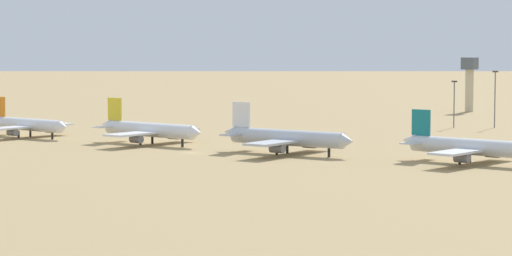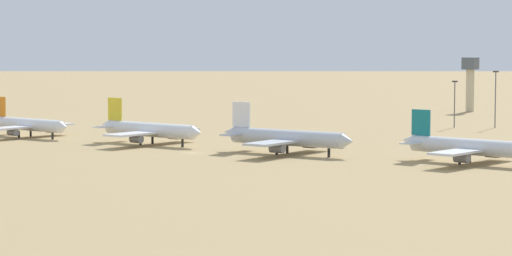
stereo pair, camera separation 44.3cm
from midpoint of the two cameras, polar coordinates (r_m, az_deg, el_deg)
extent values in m
plane|color=tan|center=(276.78, -3.28, -1.28)|extent=(4000.00, 4000.00, 0.00)
pyramid|color=slate|center=(1448.96, 4.65, 5.59)|extent=(236.33, 169.08, 111.30)
cylinder|color=white|center=(326.96, -11.61, 0.18)|extent=(28.68, 5.79, 3.56)
cone|color=white|center=(315.11, -9.83, 0.05)|extent=(2.93, 3.58, 3.38)
cube|color=orange|center=(336.41, -12.96, 1.07)|extent=(4.65, 0.81, 5.79)
cube|color=white|center=(338.87, -12.47, 0.38)|extent=(3.32, 6.26, 0.32)
cube|color=white|center=(326.31, -11.51, 0.08)|extent=(8.27, 28.87, 0.50)
cylinder|color=slate|center=(329.96, -10.51, -0.07)|extent=(3.35, 2.20, 1.96)
cylinder|color=slate|center=(321.55, -12.33, -0.22)|extent=(3.35, 2.20, 1.96)
cylinder|color=black|center=(318.86, -10.37, -0.41)|extent=(0.62, 0.62, 1.96)
cylinder|color=black|center=(329.55, -11.46, -0.27)|extent=(0.62, 0.62, 1.96)
cylinder|color=black|center=(326.88, -12.04, -0.31)|extent=(0.62, 0.62, 1.96)
cylinder|color=white|center=(299.39, -5.46, -0.09)|extent=(30.70, 5.77, 3.82)
cone|color=white|center=(288.14, -3.08, -0.25)|extent=(3.09, 3.80, 3.62)
cone|color=white|center=(311.07, -7.66, 0.17)|extent=(4.02, 3.48, 3.24)
cube|color=yellow|center=(308.44, -7.25, 0.96)|extent=(4.98, 0.80, 6.20)
cube|color=white|center=(311.42, -6.74, 0.15)|extent=(3.46, 6.67, 0.34)
cube|color=white|center=(306.12, -7.75, 0.06)|extent=(3.46, 6.67, 0.34)
cube|color=white|center=(298.78, -5.32, -0.21)|extent=(8.44, 30.87, 0.53)
cylinder|color=slate|center=(303.42, -4.26, -0.38)|extent=(3.56, 2.32, 2.10)
cylinder|color=slate|center=(293.12, -6.16, -0.57)|extent=(3.56, 2.32, 2.10)
cylinder|color=black|center=(291.73, -3.81, -0.78)|extent=(0.67, 0.67, 2.10)
cylinder|color=black|center=(302.27, -5.35, -0.61)|extent=(0.67, 0.67, 2.10)
cylinder|color=black|center=(299.00, -5.95, -0.67)|extent=(0.67, 0.67, 2.10)
cylinder|color=silver|center=(272.69, 1.55, -0.50)|extent=(31.30, 4.11, 3.91)
cone|color=silver|center=(263.87, 4.65, -0.68)|extent=(2.96, 3.73, 3.71)
cone|color=silver|center=(282.22, -1.35, -0.21)|extent=(3.93, 3.35, 3.32)
cube|color=white|center=(279.95, -0.80, 0.69)|extent=(5.09, 0.52, 6.35)
cube|color=silver|center=(283.50, -0.34, -0.22)|extent=(3.17, 6.67, 0.35)
cube|color=silver|center=(277.14, -1.27, -0.33)|extent=(3.17, 6.67, 0.35)
cube|color=silver|center=(272.22, 1.72, -0.63)|extent=(6.85, 31.32, 0.55)
cylinder|color=slate|center=(278.00, 2.71, -0.81)|extent=(3.53, 2.17, 2.15)
cylinder|color=slate|center=(265.70, 1.04, -1.05)|extent=(3.53, 2.17, 2.15)
cylinder|color=black|center=(266.73, 3.69, -1.27)|extent=(0.68, 0.68, 2.15)
cylinder|color=black|center=(275.73, 1.56, -1.07)|extent=(0.68, 0.68, 2.15)
cylinder|color=black|center=(271.82, 1.02, -1.15)|extent=(0.68, 0.68, 2.15)
cylinder|color=silver|center=(256.00, 10.82, -0.95)|extent=(29.94, 6.47, 3.72)
cone|color=silver|center=(264.21, 7.77, -0.62)|extent=(3.99, 3.49, 3.16)
cube|color=#14727A|center=(262.19, 8.36, 0.28)|extent=(4.85, 0.91, 6.04)
cube|color=silver|center=(265.70, 8.77, -0.64)|extent=(3.55, 6.57, 0.33)
cube|color=silver|center=(259.42, 7.91, -0.76)|extent=(3.55, 6.57, 0.33)
cube|color=silver|center=(255.60, 11.00, -1.08)|extent=(9.06, 30.18, 0.52)
cylinder|color=slate|center=(261.36, 11.92, -1.26)|extent=(3.52, 2.35, 2.04)
cylinder|color=slate|center=(249.24, 10.40, -1.52)|extent=(3.52, 2.35, 2.04)
cylinder|color=black|center=(258.89, 10.78, -1.53)|extent=(0.65, 0.65, 2.04)
cylinder|color=black|center=(255.04, 10.29, -1.61)|extent=(0.65, 0.65, 2.04)
cylinder|color=#C6B793|center=(442.93, 10.78, 1.88)|extent=(3.20, 3.20, 16.47)
cube|color=#4C5660|center=(442.58, 10.80, 3.25)|extent=(5.20, 5.20, 4.65)
cylinder|color=#59595E|center=(363.04, 12.04, 1.40)|extent=(0.36, 0.36, 17.64)
cube|color=#333333|center=(362.68, 12.06, 2.83)|extent=(1.80, 0.50, 0.50)
cylinder|color=#59595E|center=(361.12, 10.02, 1.16)|extent=(0.36, 0.36, 14.49)
cube|color=#333333|center=(360.77, 10.03, 2.35)|extent=(1.80, 0.50, 0.50)
camera|label=1|loc=(0.22, -90.05, 0.00)|focal=78.55mm
camera|label=2|loc=(0.22, 89.95, 0.00)|focal=78.55mm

